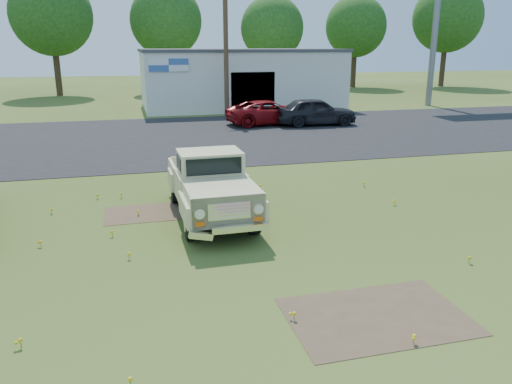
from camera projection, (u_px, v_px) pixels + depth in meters
ground at (248, 256)px, 10.82m from camera, size 140.00×140.00×0.00m
asphalt_lot at (176, 137)px, 24.74m from camera, size 90.00×14.00×0.02m
dirt_patch_a at (377, 316)px, 8.40m from camera, size 3.00×2.00×0.01m
dirt_patch_b at (146, 213)px, 13.58m from camera, size 2.20×1.60×0.01m
commercial_building at (240, 78)px, 36.73m from camera, size 14.20×8.20×4.15m
utility_pole_mid at (226, 42)px, 30.91m from camera, size 1.60×0.30×9.00m
treeline_c at (51, 15)px, 43.57m from camera, size 7.04×7.04×10.47m
treeline_d at (166, 21)px, 47.02m from camera, size 6.72×6.72×10.00m
treeline_e at (272, 28)px, 48.23m from camera, size 6.08×6.08×9.04m
treeline_f at (356, 27)px, 52.89m from camera, size 6.40×6.40×9.52m
treeline_g at (448, 18)px, 53.66m from camera, size 7.36×7.36×10.95m
vintage_pickup_truck at (210, 184)px, 13.06m from camera, size 1.99×4.96×1.79m
red_pickup at (269, 113)px, 28.61m from camera, size 5.14×2.88×1.36m
dark_sedan at (316, 112)px, 28.28m from camera, size 4.64×2.04×1.55m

